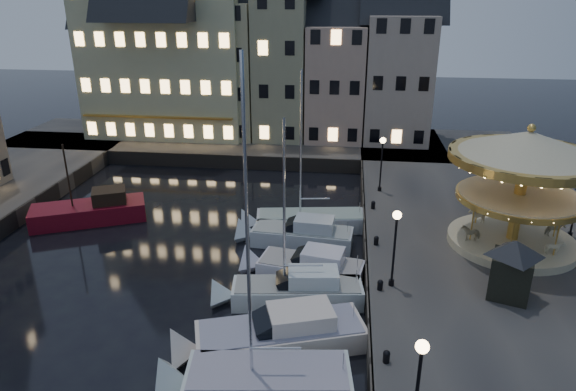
# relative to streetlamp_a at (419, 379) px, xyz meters

# --- Properties ---
(ground) EXTENTS (160.00, 160.00, 0.00)m
(ground) POSITION_rel_streetlamp_a_xyz_m (-7.20, 9.00, -4.02)
(ground) COLOR black
(ground) RESTS_ON ground
(quay_east) EXTENTS (16.00, 56.00, 1.30)m
(quay_east) POSITION_rel_streetlamp_a_xyz_m (6.80, 15.00, -3.37)
(quay_east) COLOR #474442
(quay_east) RESTS_ON ground
(quay_north) EXTENTS (44.00, 12.00, 1.30)m
(quay_north) POSITION_rel_streetlamp_a_xyz_m (-15.20, 37.00, -3.37)
(quay_north) COLOR #474442
(quay_north) RESTS_ON ground
(quaywall_e) EXTENTS (0.15, 44.00, 1.30)m
(quaywall_e) POSITION_rel_streetlamp_a_xyz_m (-1.20, 15.00, -3.37)
(quaywall_e) COLOR #47423A
(quaywall_e) RESTS_ON ground
(quaywall_n) EXTENTS (48.00, 0.15, 1.30)m
(quaywall_n) POSITION_rel_streetlamp_a_xyz_m (-13.20, 31.00, -3.37)
(quaywall_n) COLOR #47423A
(quaywall_n) RESTS_ON ground
(streetlamp_a) EXTENTS (0.44, 0.44, 4.17)m
(streetlamp_a) POSITION_rel_streetlamp_a_xyz_m (0.00, 0.00, 0.00)
(streetlamp_a) COLOR black
(streetlamp_a) RESTS_ON quay_east
(streetlamp_b) EXTENTS (0.44, 0.44, 4.17)m
(streetlamp_b) POSITION_rel_streetlamp_a_xyz_m (0.00, 10.00, 0.00)
(streetlamp_b) COLOR black
(streetlamp_b) RESTS_ON quay_east
(streetlamp_c) EXTENTS (0.44, 0.44, 4.17)m
(streetlamp_c) POSITION_rel_streetlamp_a_xyz_m (0.00, 23.50, 0.00)
(streetlamp_c) COLOR black
(streetlamp_c) RESTS_ON quay_east
(bollard_a) EXTENTS (0.30, 0.30, 0.57)m
(bollard_a) POSITION_rel_streetlamp_a_xyz_m (-0.60, 4.00, -2.41)
(bollard_a) COLOR black
(bollard_a) RESTS_ON quay_east
(bollard_b) EXTENTS (0.30, 0.30, 0.57)m
(bollard_b) POSITION_rel_streetlamp_a_xyz_m (-0.60, 9.50, -2.41)
(bollard_b) COLOR black
(bollard_b) RESTS_ON quay_east
(bollard_c) EXTENTS (0.30, 0.30, 0.57)m
(bollard_c) POSITION_rel_streetlamp_a_xyz_m (-0.60, 14.50, -2.41)
(bollard_c) COLOR black
(bollard_c) RESTS_ON quay_east
(bollard_d) EXTENTS (0.30, 0.30, 0.57)m
(bollard_d) POSITION_rel_streetlamp_a_xyz_m (-0.60, 20.00, -2.41)
(bollard_d) COLOR black
(bollard_d) RESTS_ON quay_east
(townhouse_na) EXTENTS (5.50, 8.00, 12.80)m
(townhouse_na) POSITION_rel_streetlamp_a_xyz_m (-26.70, 39.00, 3.76)
(townhouse_na) COLOR gray
(townhouse_na) RESTS_ON quay_north
(townhouse_nb) EXTENTS (6.16, 8.00, 13.80)m
(townhouse_nb) POSITION_rel_streetlamp_a_xyz_m (-21.25, 39.00, 4.26)
(townhouse_nb) COLOR gray
(townhouse_nb) RESTS_ON quay_north
(townhouse_nc) EXTENTS (6.82, 8.00, 14.80)m
(townhouse_nc) POSITION_rel_streetlamp_a_xyz_m (-15.20, 39.00, 4.76)
(townhouse_nc) COLOR tan
(townhouse_nc) RESTS_ON quay_north
(townhouse_nd) EXTENTS (5.50, 8.00, 15.80)m
(townhouse_nd) POSITION_rel_streetlamp_a_xyz_m (-9.45, 39.00, 5.26)
(townhouse_nd) COLOR gray
(townhouse_nd) RESTS_ON quay_north
(townhouse_ne) EXTENTS (6.16, 8.00, 12.80)m
(townhouse_ne) POSITION_rel_streetlamp_a_xyz_m (-4.00, 39.00, 3.76)
(townhouse_ne) COLOR tan
(townhouse_ne) RESTS_ON quay_north
(townhouse_nf) EXTENTS (6.82, 8.00, 13.80)m
(townhouse_nf) POSITION_rel_streetlamp_a_xyz_m (2.05, 39.00, 4.26)
(townhouse_nf) COLOR tan
(townhouse_nf) RESTS_ON quay_north
(hotel_corner) EXTENTS (17.60, 9.00, 16.80)m
(hotel_corner) POSITION_rel_streetlamp_a_xyz_m (-21.20, 39.00, 5.76)
(hotel_corner) COLOR #C0C294
(hotel_corner) RESTS_ON quay_north
(motorboat_a) EXTENTS (7.87, 3.40, 13.05)m
(motorboat_a) POSITION_rel_streetlamp_a_xyz_m (-5.91, 3.09, -3.48)
(motorboat_a) COLOR silver
(motorboat_a) RESTS_ON ground
(motorboat_b) EXTENTS (8.77, 5.04, 2.15)m
(motorboat_b) POSITION_rel_streetlamp_a_xyz_m (-5.60, 5.96, -3.37)
(motorboat_b) COLOR beige
(motorboat_b) RESTS_ON ground
(motorboat_c) EXTENTS (7.94, 2.90, 10.48)m
(motorboat_c) POSITION_rel_streetlamp_a_xyz_m (-5.25, 9.75, -3.34)
(motorboat_c) COLOR silver
(motorboat_c) RESTS_ON ground
(motorboat_d) EXTENTS (7.04, 3.38, 2.15)m
(motorboat_d) POSITION_rel_streetlamp_a_xyz_m (-4.74, 12.36, -3.38)
(motorboat_d) COLOR silver
(motorboat_d) RESTS_ON ground
(motorboat_e) EXTENTS (7.55, 2.68, 2.15)m
(motorboat_e) POSITION_rel_streetlamp_a_xyz_m (-5.62, 16.51, -3.38)
(motorboat_e) COLOR #B5BEC5
(motorboat_e) RESTS_ON ground
(motorboat_f) EXTENTS (8.58, 3.32, 11.34)m
(motorboat_f) POSITION_rel_streetlamp_a_xyz_m (-5.42, 18.92, -3.49)
(motorboat_f) COLOR silver
(motorboat_f) RESTS_ON ground
(red_fishing_boat) EXTENTS (8.14, 5.59, 6.02)m
(red_fishing_boat) POSITION_rel_streetlamp_a_xyz_m (-20.53, 18.41, -3.31)
(red_fishing_boat) COLOR maroon
(red_fishing_boat) RESTS_ON ground
(carousel) EXTENTS (8.42, 8.42, 7.37)m
(carousel) POSITION_rel_streetlamp_a_xyz_m (7.40, 15.45, 2.14)
(carousel) COLOR #C3B690
(carousel) RESTS_ON quay_east
(ticket_kiosk) EXTENTS (2.96, 2.96, 3.47)m
(ticket_kiosk) POSITION_rel_streetlamp_a_xyz_m (5.66, 9.71, -0.66)
(ticket_kiosk) COLOR black
(ticket_kiosk) RESTS_ON quay_east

